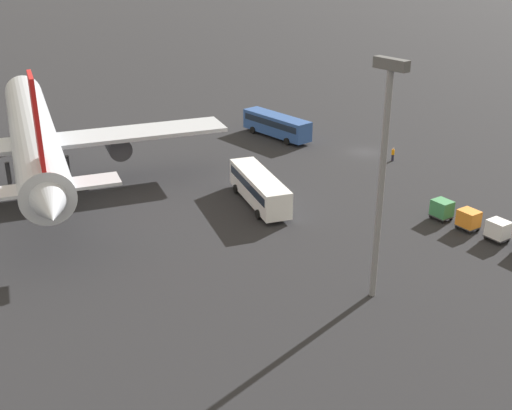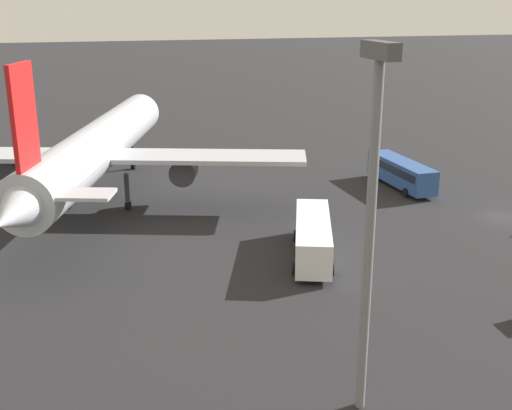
{
  "view_description": "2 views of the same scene",
  "coord_description": "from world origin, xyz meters",
  "px_view_note": "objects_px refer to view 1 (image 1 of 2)",
  "views": [
    {
      "loc": [
        -53.51,
        62.54,
        27.24
      ],
      "look_at": [
        -9.35,
        26.41,
        2.67
      ],
      "focal_mm": 45.0,
      "sensor_mm": 36.0,
      "label": 1
    },
    {
      "loc": [
        -51.62,
        40.25,
        20.82
      ],
      "look_at": [
        -2.11,
        26.24,
        4.27
      ],
      "focal_mm": 45.0,
      "sensor_mm": 36.0,
      "label": 2
    }
  ],
  "objects_px": {
    "airplane": "(33,135)",
    "cargo_cart_green": "(442,209)",
    "shuttle_bus_far": "(259,187)",
    "worker_person": "(393,154)",
    "cargo_cart_white": "(498,229)",
    "shuttle_bus_near": "(277,124)",
    "cargo_cart_orange": "(469,219)"
  },
  "relations": [
    {
      "from": "shuttle_bus_far",
      "to": "cargo_cart_green",
      "type": "relative_size",
      "value": 5.71
    },
    {
      "from": "airplane",
      "to": "shuttle_bus_far",
      "type": "xyz_separation_m",
      "value": [
        -19.64,
        -16.41,
        -4.24
      ]
    },
    {
      "from": "cargo_cart_green",
      "to": "cargo_cart_white",
      "type": "bearing_deg",
      "value": 179.82
    },
    {
      "from": "shuttle_bus_near",
      "to": "cargo_cart_white",
      "type": "distance_m",
      "value": 38.68
    },
    {
      "from": "airplane",
      "to": "shuttle_bus_far",
      "type": "relative_size",
      "value": 4.0
    },
    {
      "from": "worker_person",
      "to": "cargo_cart_green",
      "type": "xyz_separation_m",
      "value": [
        -14.83,
        10.31,
        0.32
      ]
    },
    {
      "from": "shuttle_bus_far",
      "to": "worker_person",
      "type": "xyz_separation_m",
      "value": [
        -0.07,
        -22.06,
        -1.09
      ]
    },
    {
      "from": "shuttle_bus_far",
      "to": "worker_person",
      "type": "relative_size",
      "value": 7.01
    },
    {
      "from": "shuttle_bus_far",
      "to": "cargo_cart_white",
      "type": "distance_m",
      "value": 24.28
    },
    {
      "from": "airplane",
      "to": "cargo_cart_green",
      "type": "bearing_deg",
      "value": -122.7
    },
    {
      "from": "cargo_cart_white",
      "to": "cargo_cart_orange",
      "type": "distance_m",
      "value": 3.17
    },
    {
      "from": "airplane",
      "to": "cargo_cart_white",
      "type": "relative_size",
      "value": 22.81
    },
    {
      "from": "worker_person",
      "to": "cargo_cart_white",
      "type": "xyz_separation_m",
      "value": [
        -21.18,
        10.33,
        0.32
      ]
    },
    {
      "from": "cargo_cart_white",
      "to": "cargo_cart_orange",
      "type": "xyz_separation_m",
      "value": [
        3.17,
        0.06,
        0.0
      ]
    },
    {
      "from": "worker_person",
      "to": "cargo_cart_white",
      "type": "relative_size",
      "value": 0.81
    },
    {
      "from": "cargo_cart_orange",
      "to": "cargo_cart_green",
      "type": "xyz_separation_m",
      "value": [
        3.17,
        -0.08,
        0.0
      ]
    },
    {
      "from": "shuttle_bus_near",
      "to": "cargo_cart_orange",
      "type": "distance_m",
      "value": 35.56
    },
    {
      "from": "cargo_cart_orange",
      "to": "airplane",
      "type": "bearing_deg",
      "value": 36.68
    },
    {
      "from": "cargo_cart_green",
      "to": "airplane",
      "type": "bearing_deg",
      "value": 39.2
    },
    {
      "from": "shuttle_bus_near",
      "to": "shuttle_bus_far",
      "type": "relative_size",
      "value": 0.95
    },
    {
      "from": "worker_person",
      "to": "cargo_cart_orange",
      "type": "relative_size",
      "value": 0.81
    },
    {
      "from": "cargo_cart_white",
      "to": "cargo_cart_orange",
      "type": "bearing_deg",
      "value": 1.14
    },
    {
      "from": "shuttle_bus_near",
      "to": "shuttle_bus_far",
      "type": "bearing_deg",
      "value": 133.02
    },
    {
      "from": "shuttle_bus_near",
      "to": "cargo_cart_white",
      "type": "relative_size",
      "value": 5.44
    },
    {
      "from": "cargo_cart_orange",
      "to": "shuttle_bus_far",
      "type": "bearing_deg",
      "value": 32.86
    },
    {
      "from": "shuttle_bus_far",
      "to": "cargo_cart_green",
      "type": "bearing_deg",
      "value": -122.0
    },
    {
      "from": "shuttle_bus_near",
      "to": "cargo_cart_green",
      "type": "bearing_deg",
      "value": 168.62
    },
    {
      "from": "airplane",
      "to": "shuttle_bus_near",
      "type": "height_order",
      "value": "airplane"
    },
    {
      "from": "cargo_cart_orange",
      "to": "cargo_cart_green",
      "type": "height_order",
      "value": "same"
    },
    {
      "from": "cargo_cart_white",
      "to": "worker_person",
      "type": "bearing_deg",
      "value": -25.99
    },
    {
      "from": "cargo_cart_white",
      "to": "cargo_cart_green",
      "type": "relative_size",
      "value": 1.0
    },
    {
      "from": "shuttle_bus_near",
      "to": "cargo_cart_green",
      "type": "height_order",
      "value": "shuttle_bus_near"
    }
  ]
}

